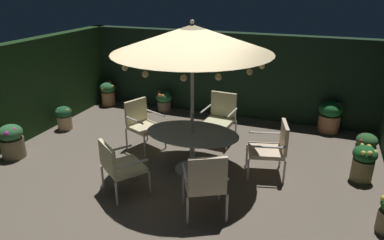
{
  "coord_description": "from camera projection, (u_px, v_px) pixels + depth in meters",
  "views": [
    {
      "loc": [
        2.18,
        -4.91,
        3.2
      ],
      "look_at": [
        0.21,
        0.36,
        0.97
      ],
      "focal_mm": 33.07,
      "sensor_mm": 36.0,
      "label": 1
    }
  ],
  "objects": [
    {
      "name": "potted_plant_front_corner",
      "position": [
        108.0,
        93.0,
        9.62
      ],
      "size": [
        0.42,
        0.42,
        0.64
      ],
      "color": "#A56F48",
      "rests_on": "ground_plane"
    },
    {
      "name": "patio_chair_south",
      "position": [
        221.0,
        115.0,
        7.38
      ],
      "size": [
        0.66,
        0.66,
        1.03
      ],
      "color": "beige",
      "rests_on": "ground_plane"
    },
    {
      "name": "potted_plant_left_far",
      "position": [
        64.0,
        117.0,
        8.07
      ],
      "size": [
        0.36,
        0.36,
        0.54
      ],
      "color": "tan",
      "rests_on": "ground_plane"
    },
    {
      "name": "patio_umbrella",
      "position": [
        192.0,
        39.0,
        5.56
      ],
      "size": [
        2.6,
        2.6,
        2.64
      ],
      "color": "beige",
      "rests_on": "ground_plane"
    },
    {
      "name": "hedge_backdrop_left",
      "position": [
        2.0,
        98.0,
        6.99
      ],
      "size": [
        0.3,
        7.22,
        2.05
      ],
      "primitive_type": "cube",
      "color": "#1A3517",
      "rests_on": "ground_plane"
    },
    {
      "name": "ground_plane",
      "position": [
        174.0,
        178.0,
        6.17
      ],
      "size": [
        7.67,
        7.22,
        0.02
      ],
      "primitive_type": "cube",
      "color": "#675B4C"
    },
    {
      "name": "hedge_backdrop_rear",
      "position": [
        228.0,
        74.0,
        8.8
      ],
      "size": [
        7.67,
        0.3,
        2.05
      ],
      "primitive_type": "cube",
      "color": "#1B2F1D",
      "rests_on": "ground_plane"
    },
    {
      "name": "potted_plant_back_center",
      "position": [
        330.0,
        116.0,
        7.92
      ],
      "size": [
        0.51,
        0.51,
        0.71
      ],
      "color": "#AD6F4E",
      "rests_on": "ground_plane"
    },
    {
      "name": "patio_chair_southeast",
      "position": [
        273.0,
        146.0,
        6.07
      ],
      "size": [
        0.76,
        0.74,
        0.97
      ],
      "color": "silver",
      "rests_on": "ground_plane"
    },
    {
      "name": "potted_plant_back_left",
      "position": [
        12.0,
        141.0,
        6.75
      ],
      "size": [
        0.45,
        0.45,
        0.67
      ],
      "color": "#7B6B4C",
      "rests_on": "ground_plane"
    },
    {
      "name": "patio_chair_northeast",
      "position": [
        119.0,
        164.0,
        5.52
      ],
      "size": [
        0.85,
        0.84,
        0.9
      ],
      "color": "silver",
      "rests_on": "ground_plane"
    },
    {
      "name": "potted_plant_right_near",
      "position": [
        364.0,
        162.0,
        5.96
      ],
      "size": [
        0.4,
        0.4,
        0.64
      ],
      "color": "olive",
      "rests_on": "ground_plane"
    },
    {
      "name": "patio_dining_table",
      "position": [
        192.0,
        140.0,
        6.21
      ],
      "size": [
        1.66,
        1.15,
        0.73
      ],
      "color": "silver",
      "rests_on": "ground_plane"
    },
    {
      "name": "patio_chair_east",
      "position": [
        206.0,
        181.0,
        4.92
      ],
      "size": [
        0.77,
        0.76,
        1.03
      ],
      "color": "silver",
      "rests_on": "ground_plane"
    },
    {
      "name": "patio_chair_north",
      "position": [
        142.0,
        121.0,
        7.1
      ],
      "size": [
        0.77,
        0.76,
        0.98
      ],
      "color": "silver",
      "rests_on": "ground_plane"
    },
    {
      "name": "potted_plant_left_near",
      "position": [
        164.0,
        100.0,
        9.2
      ],
      "size": [
        0.41,
        0.41,
        0.53
      ],
      "color": "#7B6450",
      "rests_on": "ground_plane"
    },
    {
      "name": "potted_plant_back_right",
      "position": [
        366.0,
        146.0,
        6.73
      ],
      "size": [
        0.39,
        0.39,
        0.51
      ],
      "color": "beige",
      "rests_on": "ground_plane"
    }
  ]
}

